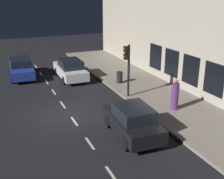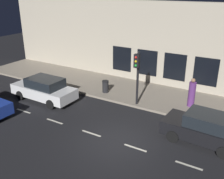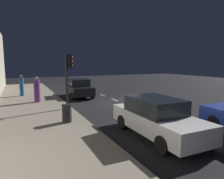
% 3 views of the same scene
% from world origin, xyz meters
% --- Properties ---
extents(ground_plane, '(60.00, 60.00, 0.00)m').
position_xyz_m(ground_plane, '(0.00, 0.00, 0.00)').
color(ground_plane, black).
extents(sidewalk, '(4.50, 32.00, 0.15)m').
position_xyz_m(sidewalk, '(6.25, 0.00, 0.07)').
color(sidewalk, gray).
rests_on(sidewalk, ground).
extents(building_facade, '(0.65, 32.00, 6.33)m').
position_xyz_m(building_facade, '(8.80, 0.00, 3.16)').
color(building_facade, '#B2A893').
rests_on(building_facade, ground).
extents(lane_centre_line, '(0.12, 27.20, 0.01)m').
position_xyz_m(lane_centre_line, '(0.00, -1.00, 0.00)').
color(lane_centre_line, beige).
rests_on(lane_centre_line, ground).
extents(traffic_light, '(0.49, 0.32, 3.46)m').
position_xyz_m(traffic_light, '(4.21, 1.04, 2.50)').
color(traffic_light, black).
rests_on(traffic_light, sidewalk).
extents(parked_car_0, '(2.00, 4.43, 1.58)m').
position_xyz_m(parked_car_0, '(-1.62, 8.83, 0.79)').
color(parked_car_0, '#1E389E').
rests_on(parked_car_0, ground).
extents(parked_car_1, '(1.96, 4.59, 1.58)m').
position_xyz_m(parked_car_1, '(1.99, 6.88, 0.79)').
color(parked_car_1, silver).
rests_on(parked_car_1, ground).
extents(parked_car_2, '(2.05, 4.03, 1.58)m').
position_xyz_m(parked_car_2, '(2.20, -3.67, 0.79)').
color(parked_car_2, black).
rests_on(parked_car_2, ground).
extents(pedestrian_1, '(0.52, 0.52, 1.86)m').
position_xyz_m(pedestrian_1, '(5.83, -2.05, 1.00)').
color(pedestrian_1, '#5B2D70').
rests_on(pedestrian_1, sidewalk).
extents(trash_bin, '(0.47, 0.47, 0.87)m').
position_xyz_m(trash_bin, '(5.00, 3.86, 0.59)').
color(trash_bin, black).
rests_on(trash_bin, sidewalk).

